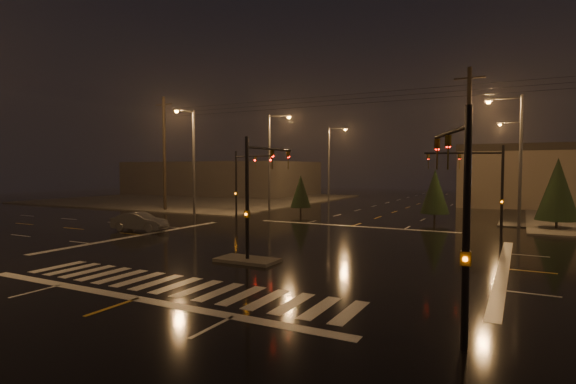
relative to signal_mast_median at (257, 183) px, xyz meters
The scene contains 22 objects.
ground 4.85m from the signal_mast_median, 90.00° to the left, with size 140.00×140.00×0.00m, color black.
sidewalk_nw 44.80m from the signal_mast_median, 132.21° to the left, with size 36.00×36.00×0.12m, color #494641.
median_island 3.79m from the signal_mast_median, 90.00° to the right, with size 3.00×1.60×0.15m, color #494641.
crosswalk 7.01m from the signal_mast_median, 90.00° to the right, with size 15.00×2.60×0.01m, color beige.
stop_bar_near 8.77m from the signal_mast_median, 90.00° to the right, with size 16.00×0.50×0.01m, color beige.
stop_bar_far 14.56m from the signal_mast_median, 90.00° to the left, with size 16.00×0.50×0.01m, color beige.
commercial_block 57.07m from the signal_mast_median, 127.83° to the left, with size 30.00×18.00×5.60m, color #403A38.
signal_mast_median is the anchor object (origin of this frame).
signal_mast_ne 16.27m from the signal_mast_median, 54.28° to the left, with size 4.84×1.86×6.00m.
signal_mast_nw 16.27m from the signal_mast_median, 125.72° to the left, with size 4.84×1.86×6.00m.
signal_mast_se 12.22m from the signal_mast_median, 33.15° to the right, with size 1.55×3.87×6.00m.
streetlight_1 23.94m from the signal_mast_median, 117.96° to the left, with size 2.77×0.32×10.00m.
streetlight_2 38.78m from the signal_mast_median, 106.79° to the left, with size 2.77×0.32×10.00m.
streetlight_3 22.20m from the signal_mast_median, 59.61° to the left, with size 2.77×0.32×10.00m.
streetlight_4 40.69m from the signal_mast_median, 74.03° to the left, with size 2.77×0.32×10.00m.
streetlight_5 21.53m from the signal_mast_median, 138.30° to the left, with size 0.32×2.77×10.00m.
utility_pole_0 27.95m from the signal_mast_median, 142.19° to the left, with size 2.20×0.32×12.00m.
utility_pole_1 19.00m from the signal_mast_median, 64.89° to the left, with size 2.20×0.32×12.00m.
conifer_0 23.68m from the signal_mast_median, 53.88° to the left, with size 2.93×2.93×5.28m.
conifer_3 21.50m from the signal_mast_median, 110.25° to the left, with size 2.02×2.02×3.85m.
conifer_4 20.76m from the signal_mast_median, 75.58° to the left, with size 2.37×2.37×4.41m.
car_crossing 13.82m from the signal_mast_median, 160.50° to the left, with size 1.40×4.03×1.33m, color #53565A.
Camera 1 is at (11.68, -22.07, 4.48)m, focal length 28.00 mm.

